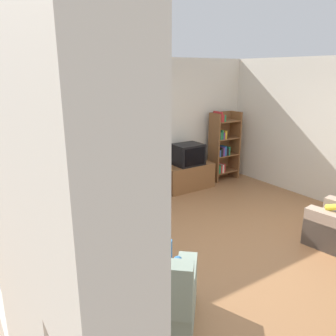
{
  "coord_description": "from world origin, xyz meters",
  "views": [
    {
      "loc": [
        -3.01,
        -3.21,
        2.44
      ],
      "look_at": [
        -0.16,
        1.12,
        0.93
      ],
      "focal_mm": 35.67,
      "sensor_mm": 36.0,
      "label": 1
    }
  ],
  "objects_px": {
    "couch": "(90,201)",
    "armchair_near_window": "(154,298)",
    "tv_stand": "(187,176)",
    "tv": "(188,154)",
    "floor_lamp": "(137,125)",
    "bookshelf": "(222,146)",
    "person_in_left_armchair": "(155,265)",
    "person_on_couch": "(103,179)"
  },
  "relations": [
    {
      "from": "floor_lamp",
      "to": "bookshelf",
      "type": "bearing_deg",
      "value": -0.72
    },
    {
      "from": "floor_lamp",
      "to": "person_on_couch",
      "type": "bearing_deg",
      "value": -149.98
    },
    {
      "from": "person_on_couch",
      "to": "tv",
      "type": "bearing_deg",
      "value": 11.52
    },
    {
      "from": "bookshelf",
      "to": "person_on_couch",
      "type": "relative_size",
      "value": 1.28
    },
    {
      "from": "couch",
      "to": "tv",
      "type": "relative_size",
      "value": 3.22
    },
    {
      "from": "floor_lamp",
      "to": "couch",
      "type": "bearing_deg",
      "value": -159.26
    },
    {
      "from": "person_on_couch",
      "to": "bookshelf",
      "type": "bearing_deg",
      "value": 9.46
    },
    {
      "from": "bookshelf",
      "to": "floor_lamp",
      "type": "xyz_separation_m",
      "value": [
        -2.18,
        0.03,
        0.67
      ]
    },
    {
      "from": "armchair_near_window",
      "to": "couch",
      "type": "bearing_deg",
      "value": 82.02
    },
    {
      "from": "person_in_left_armchair",
      "to": "tv",
      "type": "bearing_deg",
      "value": 48.63
    },
    {
      "from": "bookshelf",
      "to": "person_in_left_armchair",
      "type": "xyz_separation_m",
      "value": [
        -3.65,
        -3.06,
        -0.18
      ]
    },
    {
      "from": "bookshelf",
      "to": "person_in_left_armchair",
      "type": "height_order",
      "value": "bookshelf"
    },
    {
      "from": "person_in_left_armchair",
      "to": "armchair_near_window",
      "type": "bearing_deg",
      "value": -131.14
    },
    {
      "from": "couch",
      "to": "person_on_couch",
      "type": "distance_m",
      "value": 0.45
    },
    {
      "from": "couch",
      "to": "person_in_left_armchair",
      "type": "relative_size",
      "value": 1.72
    },
    {
      "from": "couch",
      "to": "tv_stand",
      "type": "height_order",
      "value": "couch"
    },
    {
      "from": "floor_lamp",
      "to": "tv",
      "type": "bearing_deg",
      "value": -6.22
    },
    {
      "from": "tv_stand",
      "to": "armchair_near_window",
      "type": "distance_m",
      "value": 4.06
    },
    {
      "from": "bookshelf",
      "to": "person_in_left_armchair",
      "type": "bearing_deg",
      "value": -140.04
    },
    {
      "from": "couch",
      "to": "armchair_near_window",
      "type": "bearing_deg",
      "value": -97.98
    },
    {
      "from": "floor_lamp",
      "to": "armchair_near_window",
      "type": "relative_size",
      "value": 1.56
    },
    {
      "from": "armchair_near_window",
      "to": "person_on_couch",
      "type": "relative_size",
      "value": 0.96
    },
    {
      "from": "couch",
      "to": "floor_lamp",
      "type": "relative_size",
      "value": 1.04
    },
    {
      "from": "couch",
      "to": "armchair_near_window",
      "type": "distance_m",
      "value": 2.74
    },
    {
      "from": "tv",
      "to": "person_on_couch",
      "type": "relative_size",
      "value": 0.48
    },
    {
      "from": "couch",
      "to": "floor_lamp",
      "type": "xyz_separation_m",
      "value": [
        1.16,
        0.44,
        1.14
      ]
    },
    {
      "from": "tv_stand",
      "to": "tv",
      "type": "height_order",
      "value": "tv"
    },
    {
      "from": "tv_stand",
      "to": "person_on_couch",
      "type": "height_order",
      "value": "person_on_couch"
    },
    {
      "from": "tv",
      "to": "person_in_left_armchair",
      "type": "height_order",
      "value": "person_in_left_armchair"
    },
    {
      "from": "tv_stand",
      "to": "floor_lamp",
      "type": "bearing_deg",
      "value": 175.01
    },
    {
      "from": "tv",
      "to": "armchair_near_window",
      "type": "relative_size",
      "value": 0.5
    },
    {
      "from": "tv_stand",
      "to": "bookshelf",
      "type": "xyz_separation_m",
      "value": [
        1.04,
        0.07,
        0.52
      ]
    },
    {
      "from": "bookshelf",
      "to": "armchair_near_window",
      "type": "height_order",
      "value": "bookshelf"
    },
    {
      "from": "person_on_couch",
      "to": "couch",
      "type": "bearing_deg",
      "value": 152.07
    },
    {
      "from": "person_on_couch",
      "to": "armchair_near_window",
      "type": "bearing_deg",
      "value": -102.72
    },
    {
      "from": "tv",
      "to": "armchair_near_window",
      "type": "height_order",
      "value": "tv"
    },
    {
      "from": "bookshelf",
      "to": "person_on_couch",
      "type": "distance_m",
      "value": 3.17
    },
    {
      "from": "tv_stand",
      "to": "floor_lamp",
      "type": "xyz_separation_m",
      "value": [
        -1.13,
        0.1,
        1.18
      ]
    },
    {
      "from": "tv_stand",
      "to": "tv",
      "type": "xyz_separation_m",
      "value": [
        0.0,
        -0.02,
        0.49
      ]
    },
    {
      "from": "tv",
      "to": "person_on_couch",
      "type": "bearing_deg",
      "value": -168.48
    },
    {
      "from": "bookshelf",
      "to": "person_in_left_armchair",
      "type": "distance_m",
      "value": 4.77
    },
    {
      "from": "bookshelf",
      "to": "armchair_near_window",
      "type": "relative_size",
      "value": 1.33
    }
  ]
}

